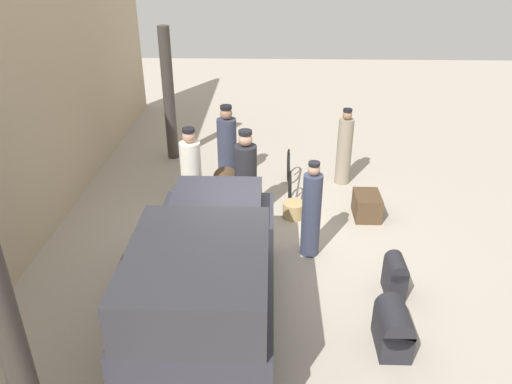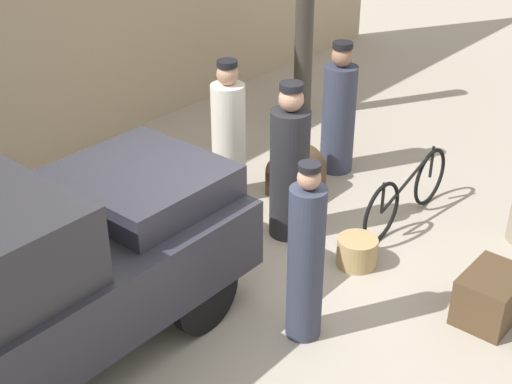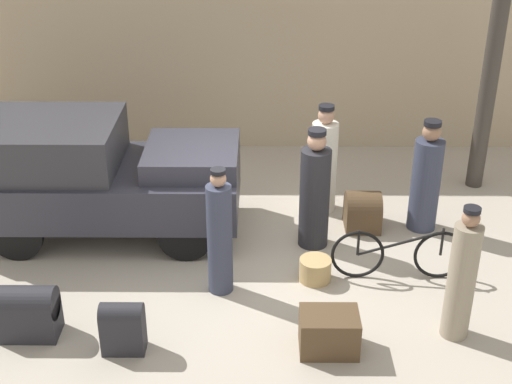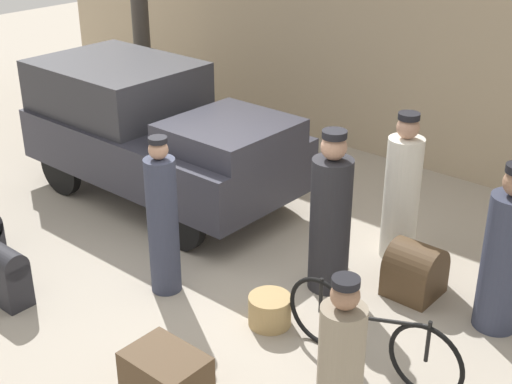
{
  "view_description": "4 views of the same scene",
  "coord_description": "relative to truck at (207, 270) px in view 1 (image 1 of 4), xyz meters",
  "views": [
    {
      "loc": [
        -7.55,
        -0.04,
        4.97
      ],
      "look_at": [
        0.2,
        0.2,
        0.95
      ],
      "focal_mm": 35.0,
      "sensor_mm": 36.0,
      "label": 1
    },
    {
      "loc": [
        -4.44,
        -3.72,
        4.3
      ],
      "look_at": [
        0.2,
        0.2,
        0.95
      ],
      "focal_mm": 50.0,
      "sensor_mm": 36.0,
      "label": 2
    },
    {
      "loc": [
        0.27,
        -8.5,
        5.37
      ],
      "look_at": [
        0.2,
        0.2,
        0.95
      ],
      "focal_mm": 50.0,
      "sensor_mm": 36.0,
      "label": 3
    },
    {
      "loc": [
        4.72,
        -5.05,
        4.19
      ],
      "look_at": [
        0.2,
        0.2,
        0.95
      ],
      "focal_mm": 50.0,
      "sensor_mm": 36.0,
      "label": 4
    }
  ],
  "objects": [
    {
      "name": "trunk_wicker_pale",
      "position": [
        3.17,
        -2.74,
        -0.72
      ],
      "size": [
        0.67,
        0.49,
        0.48
      ],
      "color": "#4C3823",
      "rests_on": "ground"
    },
    {
      "name": "trunk_umber_medium",
      "position": [
        3.91,
        0.12,
        -0.7
      ],
      "size": [
        0.52,
        0.54,
        0.59
      ],
      "color": "#4C3823",
      "rests_on": "ground"
    },
    {
      "name": "bicycle",
      "position": [
        4.21,
        -1.24,
        -0.59
      ],
      "size": [
        1.81,
        0.04,
        0.75
      ],
      "color": "black",
      "rests_on": "ground"
    },
    {
      "name": "station_building_facade",
      "position": [
        2.11,
        3.28,
        1.29
      ],
      "size": [
        16.0,
        0.15,
        4.5
      ],
      "color": "tan",
      "rests_on": "ground"
    },
    {
      "name": "trunk_large_brown",
      "position": [
        0.81,
        -2.77,
        -0.62
      ],
      "size": [
        0.49,
        0.29,
        0.64
      ],
      "color": "#232328",
      "rests_on": "ground"
    },
    {
      "name": "conductor_in_dark_uniform",
      "position": [
        4.69,
        -2.45,
        -0.17
      ],
      "size": [
        0.33,
        0.33,
        1.71
      ],
      "color": "gray",
      "rests_on": "ground"
    },
    {
      "name": "ground_plane",
      "position": [
        2.11,
        -0.79,
        -0.96
      ],
      "size": [
        30.0,
        30.0,
        0.0
      ],
      "primitive_type": "plane",
      "color": "#A89E8E"
    },
    {
      "name": "trunk_barrel_dark",
      "position": [
        -0.35,
        -2.5,
        -0.62
      ],
      "size": [
        0.67,
        0.42,
        0.66
      ],
      "color": "#232328",
      "rests_on": "ground"
    },
    {
      "name": "porter_carrying_trunk",
      "position": [
        4.81,
        0.13,
        -0.18
      ],
      "size": [
        0.43,
        0.43,
        1.72
      ],
      "color": "#33384C",
      "rests_on": "ground"
    },
    {
      "name": "porter_with_bicycle",
      "position": [
        3.14,
        -0.37,
        -0.15
      ],
      "size": [
        0.43,
        0.43,
        1.79
      ],
      "color": "#232328",
      "rests_on": "ground"
    },
    {
      "name": "canopy_pillar_right",
      "position": [
        6.0,
        1.59,
        0.62
      ],
      "size": [
        0.27,
        0.27,
        3.17
      ],
      "color": "#38332D",
      "rests_on": "ground"
    },
    {
      "name": "porter_standing_middle",
      "position": [
        1.86,
        -1.54,
        -0.15
      ],
      "size": [
        0.32,
        0.32,
        1.74
      ],
      "color": "#33384C",
      "rests_on": "ground"
    },
    {
      "name": "porter_lifting_near_truck",
      "position": [
        3.35,
        0.71,
        -0.17
      ],
      "size": [
        0.4,
        0.4,
        1.74
      ],
      "color": "silver",
      "rests_on": "ground"
    },
    {
      "name": "truck",
      "position": [
        0.0,
        0.0,
        0.0
      ],
      "size": [
        3.78,
        1.79,
        1.74
      ],
      "color": "black",
      "rests_on": "ground"
    },
    {
      "name": "canopy_pillar_left",
      "position": [
        -1.99,
        1.59,
        0.62
      ],
      "size": [
        0.27,
        0.27,
        3.17
      ],
      "color": "#38332D",
      "rests_on": "ground"
    },
    {
      "name": "wicker_basket",
      "position": [
        3.11,
        -1.31,
        -0.8
      ],
      "size": [
        0.43,
        0.43,
        0.31
      ],
      "color": "tan",
      "rests_on": "ground"
    }
  ]
}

